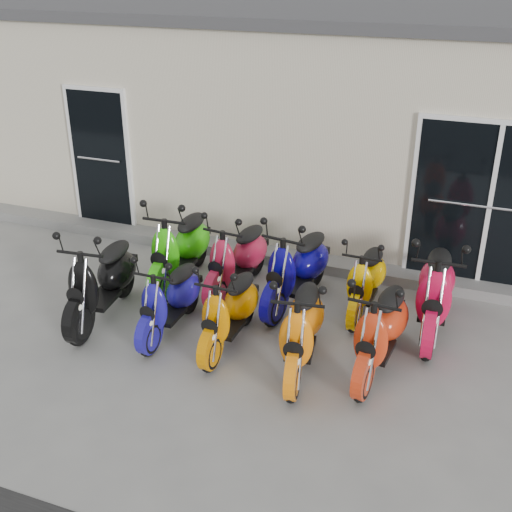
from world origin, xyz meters
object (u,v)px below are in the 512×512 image
object	(u,v)px
scooter_back_blue	(297,258)
scooter_back_yellow	(367,272)
scooter_back_red	(237,249)
scooter_front_blue	(170,290)
scooter_front_red	(382,320)
scooter_back_green	(180,239)
scooter_front_orange_a	(229,301)
scooter_front_orange_b	(302,318)
scooter_back_extra	(437,280)
scooter_front_black	(100,270)

from	to	relation	value
scooter_back_blue	scooter_back_yellow	size ratio (longest dim) A/B	1.17
scooter_back_red	scooter_front_blue	bearing A→B (deg)	-100.96
scooter_front_red	scooter_back_green	distance (m)	3.08
scooter_front_red	scooter_front_orange_a	bearing A→B (deg)	-170.96
scooter_back_green	scooter_back_yellow	xyz separation A→B (m)	(2.49, 0.16, -0.12)
scooter_front_orange_a	scooter_front_orange_b	distance (m)	0.90
scooter_front_blue	scooter_front_red	xyz separation A→B (m)	(2.46, 0.11, 0.06)
scooter_front_blue	scooter_back_green	xyz separation A→B (m)	(-0.44, 1.14, 0.12)
scooter_front_orange_b	scooter_back_green	distance (m)	2.46
scooter_front_orange_a	scooter_back_extra	bearing A→B (deg)	28.73
scooter_front_black	scooter_back_blue	size ratio (longest dim) A/B	1.01
scooter_front_black	scooter_front_blue	distance (m)	0.93
scooter_back_yellow	scooter_front_orange_a	bearing A→B (deg)	-133.01
scooter_back_blue	scooter_back_yellow	distance (m)	0.87
scooter_back_blue	scooter_front_blue	bearing A→B (deg)	-126.58
scooter_front_black	scooter_back_green	xyz separation A→B (m)	(0.49, 1.14, 0.02)
scooter_front_orange_a	scooter_back_extra	distance (m)	2.43
scooter_front_black	scooter_front_orange_b	world-z (taller)	scooter_front_black
scooter_back_extra	scooter_back_blue	bearing A→B (deg)	176.24
scooter_front_orange_b	scooter_back_blue	bearing A→B (deg)	100.60
scooter_front_orange_b	scooter_front_orange_a	bearing A→B (deg)	162.88
scooter_front_orange_b	scooter_front_red	bearing A→B (deg)	9.13
scooter_front_black	scooter_front_orange_a	bearing A→B (deg)	-6.36
scooter_front_blue	scooter_back_red	bearing A→B (deg)	73.91
scooter_front_orange_a	scooter_back_red	distance (m)	1.30
scooter_back_blue	scooter_back_extra	world-z (taller)	scooter_back_extra
scooter_front_orange_a	scooter_back_blue	world-z (taller)	scooter_back_blue
scooter_back_yellow	scooter_back_green	bearing A→B (deg)	-174.97
scooter_front_orange_b	scooter_back_red	bearing A→B (deg)	124.87
scooter_front_black	scooter_back_yellow	bearing A→B (deg)	17.71
scooter_front_orange_b	scooter_back_blue	xyz separation A→B (m)	(-0.47, 1.32, 0.03)
scooter_front_orange_a	scooter_front_red	size ratio (longest dim) A/B	0.92
scooter_front_orange_a	scooter_back_blue	size ratio (longest dim) A/B	0.88
scooter_front_blue	scooter_front_orange_a	world-z (taller)	scooter_front_orange_a
scooter_front_black	scooter_front_orange_b	bearing A→B (deg)	-9.08
scooter_front_orange_b	scooter_back_blue	distance (m)	1.40
scooter_front_orange_a	scooter_back_blue	bearing A→B (deg)	70.58
scooter_front_black	scooter_back_red	xyz separation A→B (m)	(1.29, 1.22, -0.04)
scooter_back_extra	scooter_front_red	bearing A→B (deg)	-116.10
scooter_front_black	scooter_back_green	size ratio (longest dim) A/B	0.97
scooter_back_red	scooter_front_red	bearing A→B (deg)	-22.21
scooter_front_orange_b	scooter_back_red	distance (m)	1.88
scooter_front_orange_b	scooter_back_extra	bearing A→B (deg)	37.01
scooter_front_orange_a	scooter_front_red	xyz separation A→B (m)	(1.69, 0.13, 0.05)
scooter_back_green	scooter_front_red	bearing A→B (deg)	-22.10
scooter_front_blue	scooter_front_orange_b	distance (m)	1.67
scooter_front_orange_a	scooter_back_green	size ratio (longest dim) A/B	0.85
scooter_front_black	scooter_front_blue	world-z (taller)	scooter_front_black
scooter_back_green	scooter_back_yellow	size ratio (longest dim) A/B	1.22
scooter_front_blue	scooter_back_extra	bearing A→B (deg)	21.69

